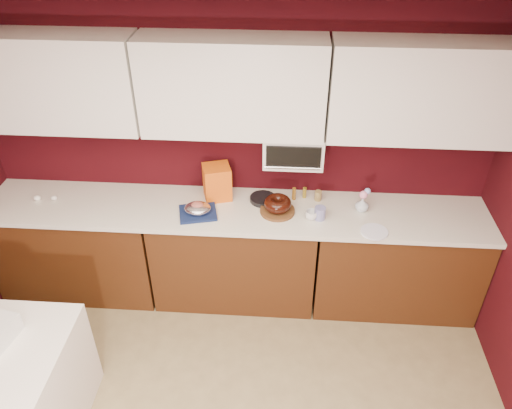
{
  "coord_description": "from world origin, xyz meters",
  "views": [
    {
      "loc": [
        0.4,
        -1.24,
        3.18
      ],
      "look_at": [
        0.18,
        1.84,
        1.02
      ],
      "focal_mm": 35.0,
      "sensor_mm": 36.0,
      "label": 1
    }
  ],
  "objects_px": {
    "pandoro_box": "(217,182)",
    "coffee_mug": "(311,214)",
    "flower_vase": "(362,204)",
    "bundt_cake": "(278,204)",
    "toaster_oven": "(294,147)",
    "foil_ham_nest": "(198,208)",
    "blue_jar": "(320,213)"
  },
  "relations": [
    {
      "from": "toaster_oven",
      "to": "pandoro_box",
      "type": "distance_m",
      "value": 0.68
    },
    {
      "from": "pandoro_box",
      "to": "blue_jar",
      "type": "xyz_separation_m",
      "value": [
        0.82,
        -0.24,
        -0.09
      ]
    },
    {
      "from": "coffee_mug",
      "to": "blue_jar",
      "type": "xyz_separation_m",
      "value": [
        0.06,
        0.01,
        0.01
      ]
    },
    {
      "from": "coffee_mug",
      "to": "flower_vase",
      "type": "xyz_separation_m",
      "value": [
        0.4,
        0.14,
        0.02
      ]
    },
    {
      "from": "coffee_mug",
      "to": "flower_vase",
      "type": "distance_m",
      "value": 0.42
    },
    {
      "from": "bundt_cake",
      "to": "pandoro_box",
      "type": "relative_size",
      "value": 0.75
    },
    {
      "from": "toaster_oven",
      "to": "foil_ham_nest",
      "type": "distance_m",
      "value": 0.87
    },
    {
      "from": "bundt_cake",
      "to": "coffee_mug",
      "type": "bearing_deg",
      "value": -15.41
    },
    {
      "from": "foil_ham_nest",
      "to": "flower_vase",
      "type": "bearing_deg",
      "value": 6.15
    },
    {
      "from": "foil_ham_nest",
      "to": "coffee_mug",
      "type": "xyz_separation_m",
      "value": [
        0.88,
        -0.0,
        -0.01
      ]
    },
    {
      "from": "bundt_cake",
      "to": "flower_vase",
      "type": "distance_m",
      "value": 0.66
    },
    {
      "from": "foil_ham_nest",
      "to": "bundt_cake",
      "type": "bearing_deg",
      "value": 6.37
    },
    {
      "from": "foil_ham_nest",
      "to": "pandoro_box",
      "type": "height_order",
      "value": "pandoro_box"
    },
    {
      "from": "bundt_cake",
      "to": "flower_vase",
      "type": "bearing_deg",
      "value": 5.94
    },
    {
      "from": "foil_ham_nest",
      "to": "flower_vase",
      "type": "xyz_separation_m",
      "value": [
        1.27,
        0.14,
        0.01
      ]
    },
    {
      "from": "flower_vase",
      "to": "bundt_cake",
      "type": "bearing_deg",
      "value": -174.06
    },
    {
      "from": "toaster_oven",
      "to": "foil_ham_nest",
      "type": "bearing_deg",
      "value": -160.58
    },
    {
      "from": "foil_ham_nest",
      "to": "blue_jar",
      "type": "distance_m",
      "value": 0.94
    },
    {
      "from": "bundt_cake",
      "to": "foil_ham_nest",
      "type": "distance_m",
      "value": 0.62
    },
    {
      "from": "foil_ham_nest",
      "to": "coffee_mug",
      "type": "bearing_deg",
      "value": -0.21
    },
    {
      "from": "toaster_oven",
      "to": "foil_ham_nest",
      "type": "relative_size",
      "value": 2.2
    },
    {
      "from": "toaster_oven",
      "to": "blue_jar",
      "type": "relative_size",
      "value": 4.4
    },
    {
      "from": "toaster_oven",
      "to": "pandoro_box",
      "type": "bearing_deg",
      "value": -179.39
    },
    {
      "from": "pandoro_box",
      "to": "coffee_mug",
      "type": "distance_m",
      "value": 0.8
    },
    {
      "from": "pandoro_box",
      "to": "blue_jar",
      "type": "relative_size",
      "value": 2.79
    },
    {
      "from": "pandoro_box",
      "to": "foil_ham_nest",
      "type": "bearing_deg",
      "value": -133.4
    },
    {
      "from": "blue_jar",
      "to": "flower_vase",
      "type": "relative_size",
      "value": 0.81
    },
    {
      "from": "pandoro_box",
      "to": "flower_vase",
      "type": "xyz_separation_m",
      "value": [
        1.15,
        -0.11,
        -0.08
      ]
    },
    {
      "from": "blue_jar",
      "to": "flower_vase",
      "type": "xyz_separation_m",
      "value": [
        0.33,
        0.13,
        0.01
      ]
    },
    {
      "from": "pandoro_box",
      "to": "coffee_mug",
      "type": "relative_size",
      "value": 3.23
    },
    {
      "from": "toaster_oven",
      "to": "blue_jar",
      "type": "distance_m",
      "value": 0.54
    },
    {
      "from": "foil_ham_nest",
      "to": "blue_jar",
      "type": "relative_size",
      "value": 2.0
    }
  ]
}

